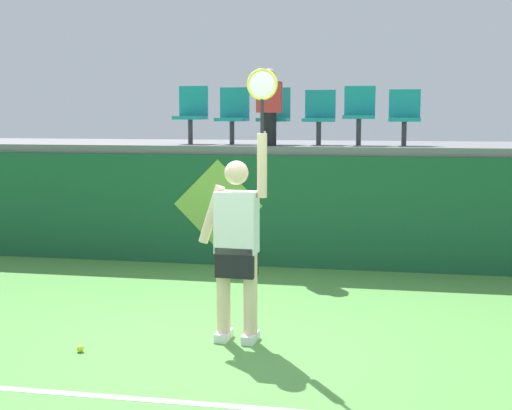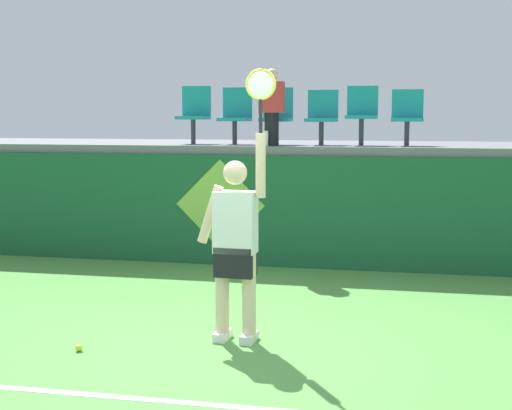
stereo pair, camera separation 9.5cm
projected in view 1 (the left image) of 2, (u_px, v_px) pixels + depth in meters
name	position (u px, v px, depth m)	size (l,w,h in m)	color
ground_plane	(227.00, 352.00, 6.42)	(40.00, 40.00, 0.00)	#519342
court_back_wall	(289.00, 211.00, 9.95)	(12.44, 0.20, 1.55)	#195633
spectator_platform	(301.00, 147.00, 11.01)	(12.44, 2.48, 0.12)	slate
court_baseline_stripe	(190.00, 403.00, 5.27)	(11.20, 0.08, 0.01)	white
tennis_player	(237.00, 241.00, 6.62)	(0.75, 0.28, 2.51)	white
tennis_ball	(80.00, 348.00, 6.41)	(0.07, 0.07, 0.07)	#D1E533
water_bottle	(263.00, 138.00, 9.98)	(0.08, 0.08, 0.21)	white
stadium_chair_0	(192.00, 112.00, 10.70)	(0.44, 0.42, 0.86)	#38383D
stadium_chair_1	(233.00, 114.00, 10.58)	(0.44, 0.42, 0.83)	#38383D
stadium_chair_2	(274.00, 114.00, 10.47)	(0.44, 0.42, 0.83)	#38383D
stadium_chair_3	(319.00, 115.00, 10.34)	(0.44, 0.42, 0.79)	#38383D
stadium_chair_4	(359.00, 112.00, 10.23)	(0.44, 0.42, 0.84)	#38383D
stadium_chair_5	(404.00, 115.00, 10.11)	(0.44, 0.42, 0.79)	#38383D
spectator_0	(269.00, 106.00, 10.05)	(0.34, 0.20, 1.07)	black
wall_signage_mount	(218.00, 265.00, 10.13)	(1.27, 0.01, 1.49)	#195633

